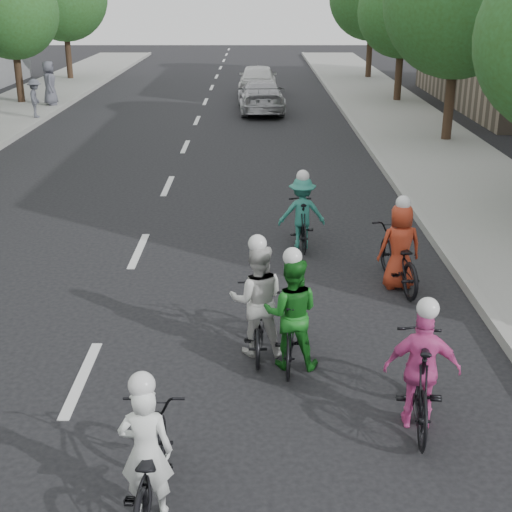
{
  "coord_description": "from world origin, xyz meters",
  "views": [
    {
      "loc": [
        2.36,
        -8.41,
        4.95
      ],
      "look_at": [
        2.36,
        2.05,
        1.0
      ],
      "focal_mm": 50.0,
      "sensor_mm": 36.0,
      "label": 1
    }
  ],
  "objects_px": {
    "cyclist_5": "(148,462)",
    "follow_car_trail": "(258,80)",
    "cyclist_4": "(399,254)",
    "spectator_0": "(36,98)",
    "cyclist_1": "(420,376)",
    "cyclist_3": "(291,321)",
    "cyclist_0": "(302,217)",
    "follow_car_lead": "(261,96)",
    "cyclist_2": "(257,310)",
    "spectator_2": "(50,83)"
  },
  "relations": [
    {
      "from": "cyclist_5",
      "to": "follow_car_trail",
      "type": "bearing_deg",
      "value": -91.44
    },
    {
      "from": "cyclist_4",
      "to": "spectator_0",
      "type": "relative_size",
      "value": 1.37
    },
    {
      "from": "cyclist_1",
      "to": "cyclist_3",
      "type": "xyz_separation_m",
      "value": [
        -1.47,
        1.44,
        0.02
      ]
    },
    {
      "from": "cyclist_3",
      "to": "follow_car_trail",
      "type": "xyz_separation_m",
      "value": [
        -0.4,
        26.51,
        0.12
      ]
    },
    {
      "from": "cyclist_0",
      "to": "cyclist_5",
      "type": "height_order",
      "value": "cyclist_0"
    },
    {
      "from": "follow_car_lead",
      "to": "follow_car_trail",
      "type": "distance_m",
      "value": 4.89
    },
    {
      "from": "cyclist_0",
      "to": "follow_car_lead",
      "type": "relative_size",
      "value": 0.35
    },
    {
      "from": "cyclist_3",
      "to": "cyclist_5",
      "type": "bearing_deg",
      "value": 67.71
    },
    {
      "from": "cyclist_0",
      "to": "follow_car_trail",
      "type": "xyz_separation_m",
      "value": [
        -0.84,
        21.67,
        0.15
      ]
    },
    {
      "from": "cyclist_5",
      "to": "follow_car_lead",
      "type": "height_order",
      "value": "cyclist_5"
    },
    {
      "from": "cyclist_0",
      "to": "cyclist_5",
      "type": "xyz_separation_m",
      "value": [
        -1.99,
        -7.8,
        -0.08
      ]
    },
    {
      "from": "cyclist_2",
      "to": "follow_car_lead",
      "type": "bearing_deg",
      "value": -90.15
    },
    {
      "from": "cyclist_1",
      "to": "cyclist_3",
      "type": "distance_m",
      "value": 2.06
    },
    {
      "from": "cyclist_5",
      "to": "spectator_0",
      "type": "distance_m",
      "value": 23.66
    },
    {
      "from": "cyclist_2",
      "to": "cyclist_5",
      "type": "distance_m",
      "value": 3.52
    },
    {
      "from": "cyclist_1",
      "to": "cyclist_3",
      "type": "height_order",
      "value": "cyclist_3"
    },
    {
      "from": "follow_car_lead",
      "to": "spectator_2",
      "type": "height_order",
      "value": "spectator_2"
    },
    {
      "from": "follow_car_trail",
      "to": "spectator_0",
      "type": "relative_size",
      "value": 3.06
    },
    {
      "from": "spectator_2",
      "to": "cyclist_1",
      "type": "bearing_deg",
      "value": -169.37
    },
    {
      "from": "cyclist_2",
      "to": "follow_car_lead",
      "type": "distance_m",
      "value": 21.24
    },
    {
      "from": "spectator_2",
      "to": "spectator_0",
      "type": "bearing_deg",
      "value": 171.69
    },
    {
      "from": "cyclist_1",
      "to": "cyclist_2",
      "type": "distance_m",
      "value": 2.66
    },
    {
      "from": "cyclist_1",
      "to": "cyclist_2",
      "type": "bearing_deg",
      "value": -36.58
    },
    {
      "from": "follow_car_lead",
      "to": "spectator_0",
      "type": "xyz_separation_m",
      "value": [
        -8.85,
        -2.17,
        0.22
      ]
    },
    {
      "from": "cyclist_1",
      "to": "spectator_0",
      "type": "xyz_separation_m",
      "value": [
        -10.61,
        20.89,
        0.26
      ]
    },
    {
      "from": "cyclist_4",
      "to": "follow_car_trail",
      "type": "bearing_deg",
      "value": -92.0
    },
    {
      "from": "cyclist_1",
      "to": "spectator_2",
      "type": "height_order",
      "value": "spectator_2"
    },
    {
      "from": "cyclist_1",
      "to": "cyclist_4",
      "type": "xyz_separation_m",
      "value": [
        0.54,
        4.23,
        -0.04
      ]
    },
    {
      "from": "follow_car_trail",
      "to": "spectator_0",
      "type": "xyz_separation_m",
      "value": [
        -8.73,
        -7.06,
        0.12
      ]
    },
    {
      "from": "follow_car_trail",
      "to": "spectator_2",
      "type": "bearing_deg",
      "value": 23.96
    },
    {
      "from": "cyclist_2",
      "to": "spectator_0",
      "type": "relative_size",
      "value": 1.21
    },
    {
      "from": "spectator_2",
      "to": "follow_car_trail",
      "type": "bearing_deg",
      "value": -80.73
    },
    {
      "from": "cyclist_5",
      "to": "spectator_2",
      "type": "xyz_separation_m",
      "value": [
        -7.89,
        25.63,
        0.54
      ]
    },
    {
      "from": "cyclist_3",
      "to": "spectator_2",
      "type": "height_order",
      "value": "spectator_2"
    },
    {
      "from": "cyclist_0",
      "to": "cyclist_3",
      "type": "distance_m",
      "value": 4.86
    },
    {
      "from": "cyclist_2",
      "to": "cyclist_5",
      "type": "height_order",
      "value": "cyclist_2"
    },
    {
      "from": "spectator_2",
      "to": "cyclist_2",
      "type": "bearing_deg",
      "value": -171.77
    },
    {
      "from": "spectator_2",
      "to": "cyclist_3",
      "type": "bearing_deg",
      "value": -171.1
    },
    {
      "from": "follow_car_trail",
      "to": "cyclist_3",
      "type": "bearing_deg",
      "value": 91.86
    },
    {
      "from": "cyclist_1",
      "to": "spectator_2",
      "type": "bearing_deg",
      "value": -58.84
    },
    {
      "from": "cyclist_1",
      "to": "cyclist_4",
      "type": "distance_m",
      "value": 4.27
    },
    {
      "from": "cyclist_3",
      "to": "spectator_0",
      "type": "xyz_separation_m",
      "value": [
        -9.14,
        19.44,
        0.23
      ]
    },
    {
      "from": "cyclist_0",
      "to": "follow_car_lead",
      "type": "xyz_separation_m",
      "value": [
        -0.72,
        16.78,
        0.05
      ]
    },
    {
      "from": "follow_car_trail",
      "to": "spectator_0",
      "type": "height_order",
      "value": "spectator_0"
    },
    {
      "from": "cyclist_4",
      "to": "follow_car_lead",
      "type": "height_order",
      "value": "cyclist_4"
    },
    {
      "from": "cyclist_1",
      "to": "follow_car_lead",
      "type": "xyz_separation_m",
      "value": [
        -1.75,
        23.06,
        0.04
      ]
    },
    {
      "from": "cyclist_3",
      "to": "spectator_0",
      "type": "distance_m",
      "value": 21.48
    },
    {
      "from": "follow_car_lead",
      "to": "cyclist_3",
      "type": "bearing_deg",
      "value": 87.91
    },
    {
      "from": "cyclist_2",
      "to": "cyclist_5",
      "type": "bearing_deg",
      "value": 72.3
    },
    {
      "from": "cyclist_2",
      "to": "cyclist_5",
      "type": "relative_size",
      "value": 0.97
    }
  ]
}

